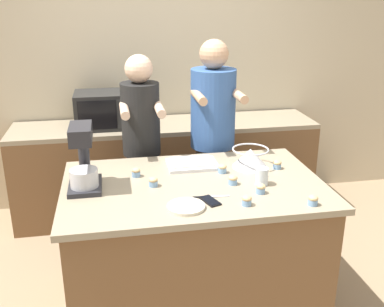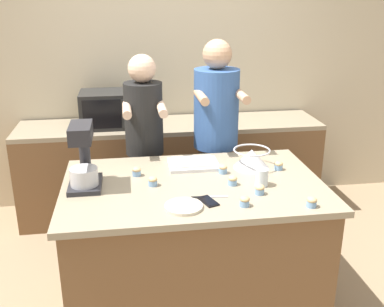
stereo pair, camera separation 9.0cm
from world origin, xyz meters
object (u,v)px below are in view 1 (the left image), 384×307
person_right (213,142)px  mixing_bowl (250,157)px  drinking_glass (262,176)px  cupcake_0 (153,182)px  stand_mixer (83,161)px  microwave_oven (103,110)px  person_left (142,151)px  cupcake_7 (313,200)px  knife (209,197)px  cupcake_2 (233,180)px  cell_phone (210,201)px  cupcake_1 (277,164)px  baking_tray (192,164)px  small_plate (186,207)px  cupcake_4 (222,168)px  cupcake_5 (247,200)px  cupcake_3 (261,188)px  cupcake_6 (136,172)px

person_right → mixing_bowl: bearing=-75.9°
drinking_glass → cupcake_0: (-0.68, 0.10, -0.02)m
stand_mixer → microwave_oven: 1.37m
person_left → cupcake_7: bearing=-53.6°
knife → cupcake_2: cupcake_2 is taller
cell_phone → cupcake_1: bearing=36.9°
baking_tray → cupcake_2: (0.19, -0.36, 0.01)m
small_plate → cupcake_2: 0.44m
mixing_bowl → cupcake_2: 0.34m
knife → cupcake_7: (0.56, -0.21, 0.03)m
cupcake_4 → cupcake_5: bearing=-88.2°
stand_mixer → cupcake_7: (1.29, -0.48, -0.15)m
mixing_bowl → cell_phone: bearing=-128.6°
mixing_bowl → baking_tray: bearing=167.8°
knife → cupcake_5: bearing=-36.8°
person_left → person_right: 0.57m
cupcake_3 → cupcake_6: same height
stand_mixer → cupcake_6: 0.38m
person_right → drinking_glass: bearing=-82.2°
baking_tray → cupcake_7: 0.92m
cupcake_2 → stand_mixer: bearing=173.1°
mixing_bowl → small_plate: 0.78m
stand_mixer → cupcake_0: (0.42, -0.05, -0.15)m
cupcake_1 → cupcake_6: size_ratio=1.00×
cupcake_2 → cupcake_5: same height
microwave_oven → cupcake_7: microwave_oven is taller
microwave_oven → cupcake_3: 1.88m
microwave_oven → cupcake_0: 1.45m
person_left → person_right: (0.57, 0.00, 0.04)m
drinking_glass → small_plate: bearing=-155.6°
cupcake_3 → cell_phone: bearing=-169.4°
cell_phone → small_plate: small_plate is taller
cupcake_2 → drinking_glass: bearing=-11.4°
stand_mixer → cupcake_7: 1.38m
baking_tray → cell_phone: size_ratio=2.17×
person_left → cell_phone: person_left is taller
cupcake_1 → cupcake_3: (-0.24, -0.37, 0.00)m
drinking_glass → cupcake_7: bearing=-59.8°
baking_tray → cupcake_7: (0.56, -0.73, 0.01)m
knife → cupcake_1: 0.67m
person_left → knife: bearing=-72.1°
cupcake_4 → cupcake_7: same height
knife → cupcake_7: cupcake_7 is taller
person_left → cupcake_1: person_left is taller
cupcake_2 → cupcake_7: bearing=-44.7°
cupcake_3 → cupcake_0: bearing=160.6°
drinking_glass → cupcake_2: drinking_glass is taller
small_plate → cupcake_1: size_ratio=3.49×
stand_mixer → cupcake_5: size_ratio=6.57×
cupcake_7 → cupcake_6: bearing=147.7°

